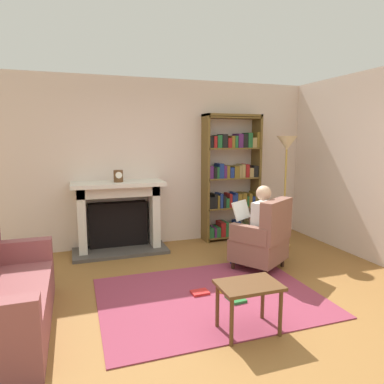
{
  "coord_description": "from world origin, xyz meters",
  "views": [
    {
      "loc": [
        -1.35,
        -3.08,
        1.75
      ],
      "look_at": [
        0.1,
        1.2,
        1.05
      ],
      "focal_mm": 32.49,
      "sensor_mm": 36.0,
      "label": 1
    }
  ],
  "objects_px": {
    "sofa_floral": "(0,299)",
    "seated_reader": "(256,223)",
    "mantel_clock": "(118,176)",
    "bookshelf": "(232,180)",
    "floor_lamp": "(286,153)",
    "armchair_reading": "(263,239)",
    "side_table": "(249,291)",
    "fireplace": "(119,214)"
  },
  "relations": [
    {
      "from": "mantel_clock",
      "to": "armchair_reading",
      "type": "distance_m",
      "value": 2.31
    },
    {
      "from": "mantel_clock",
      "to": "side_table",
      "type": "xyz_separation_m",
      "value": [
        0.81,
        -2.65,
        -0.8
      ]
    },
    {
      "from": "mantel_clock",
      "to": "bookshelf",
      "type": "xyz_separation_m",
      "value": [
        1.95,
        0.14,
        -0.14
      ]
    },
    {
      "from": "sofa_floral",
      "to": "floor_lamp",
      "type": "height_order",
      "value": "floor_lamp"
    },
    {
      "from": "seated_reader",
      "to": "sofa_floral",
      "type": "distance_m",
      "value": 3.07
    },
    {
      "from": "floor_lamp",
      "to": "seated_reader",
      "type": "bearing_deg",
      "value": -142.2
    },
    {
      "from": "seated_reader",
      "to": "sofa_floral",
      "type": "xyz_separation_m",
      "value": [
        -2.97,
        -0.71,
        -0.3
      ]
    },
    {
      "from": "sofa_floral",
      "to": "floor_lamp",
      "type": "distance_m",
      "value": 4.3
    },
    {
      "from": "bookshelf",
      "to": "armchair_reading",
      "type": "height_order",
      "value": "bookshelf"
    },
    {
      "from": "seated_reader",
      "to": "armchair_reading",
      "type": "bearing_deg",
      "value": 90.0
    },
    {
      "from": "sofa_floral",
      "to": "mantel_clock",
      "type": "bearing_deg",
      "value": -34.09
    },
    {
      "from": "seated_reader",
      "to": "side_table",
      "type": "height_order",
      "value": "seated_reader"
    },
    {
      "from": "bookshelf",
      "to": "seated_reader",
      "type": "bearing_deg",
      "value": -101.76
    },
    {
      "from": "seated_reader",
      "to": "side_table",
      "type": "relative_size",
      "value": 2.04
    },
    {
      "from": "fireplace",
      "to": "side_table",
      "type": "bearing_deg",
      "value": -73.5
    },
    {
      "from": "fireplace",
      "to": "sofa_floral",
      "type": "height_order",
      "value": "fireplace"
    },
    {
      "from": "bookshelf",
      "to": "sofa_floral",
      "type": "relative_size",
      "value": 1.26
    },
    {
      "from": "fireplace",
      "to": "armchair_reading",
      "type": "bearing_deg",
      "value": -39.79
    },
    {
      "from": "mantel_clock",
      "to": "seated_reader",
      "type": "distance_m",
      "value": 2.15
    },
    {
      "from": "seated_reader",
      "to": "sofa_floral",
      "type": "bearing_deg",
      "value": -19.83
    },
    {
      "from": "armchair_reading",
      "to": "side_table",
      "type": "xyz_separation_m",
      "value": [
        -0.91,
        -1.31,
        -0.04
      ]
    },
    {
      "from": "seated_reader",
      "to": "floor_lamp",
      "type": "height_order",
      "value": "floor_lamp"
    },
    {
      "from": "fireplace",
      "to": "armchair_reading",
      "type": "distance_m",
      "value": 2.26
    },
    {
      "from": "fireplace",
      "to": "bookshelf",
      "type": "height_order",
      "value": "bookshelf"
    },
    {
      "from": "armchair_reading",
      "to": "floor_lamp",
      "type": "xyz_separation_m",
      "value": [
        0.84,
        0.8,
        1.09
      ]
    },
    {
      "from": "bookshelf",
      "to": "side_table",
      "type": "height_order",
      "value": "bookshelf"
    },
    {
      "from": "armchair_reading",
      "to": "seated_reader",
      "type": "bearing_deg",
      "value": -90.0
    },
    {
      "from": "mantel_clock",
      "to": "seated_reader",
      "type": "xyz_separation_m",
      "value": [
        1.66,
        -1.24,
        -0.57
      ]
    },
    {
      "from": "armchair_reading",
      "to": "sofa_floral",
      "type": "relative_size",
      "value": 0.57
    },
    {
      "from": "bookshelf",
      "to": "seated_reader",
      "type": "distance_m",
      "value": 1.47
    },
    {
      "from": "sofa_floral",
      "to": "side_table",
      "type": "bearing_deg",
      "value": -108.46
    },
    {
      "from": "bookshelf",
      "to": "seated_reader",
      "type": "height_order",
      "value": "bookshelf"
    },
    {
      "from": "fireplace",
      "to": "armchair_reading",
      "type": "xyz_separation_m",
      "value": [
        1.73,
        -1.44,
        -0.16
      ]
    },
    {
      "from": "armchair_reading",
      "to": "side_table",
      "type": "relative_size",
      "value": 1.73
    },
    {
      "from": "side_table",
      "to": "fireplace",
      "type": "bearing_deg",
      "value": 106.5
    },
    {
      "from": "mantel_clock",
      "to": "seated_reader",
      "type": "relative_size",
      "value": 0.16
    },
    {
      "from": "bookshelf",
      "to": "floor_lamp",
      "type": "height_order",
      "value": "bookshelf"
    },
    {
      "from": "bookshelf",
      "to": "seated_reader",
      "type": "relative_size",
      "value": 1.89
    },
    {
      "from": "mantel_clock",
      "to": "sofa_floral",
      "type": "xyz_separation_m",
      "value": [
        -1.31,
        -1.95,
        -0.87
      ]
    },
    {
      "from": "fireplace",
      "to": "mantel_clock",
      "type": "bearing_deg",
      "value": -87.85
    },
    {
      "from": "mantel_clock",
      "to": "bookshelf",
      "type": "height_order",
      "value": "bookshelf"
    },
    {
      "from": "sofa_floral",
      "to": "seated_reader",
      "type": "bearing_deg",
      "value": -76.76
    }
  ]
}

